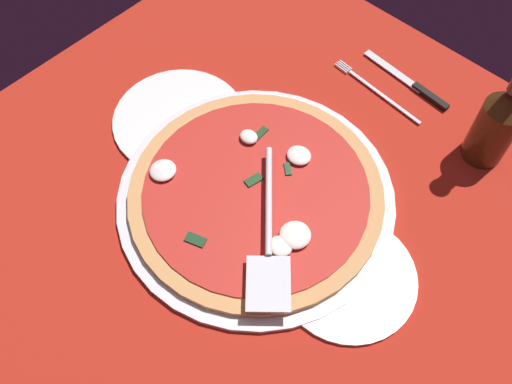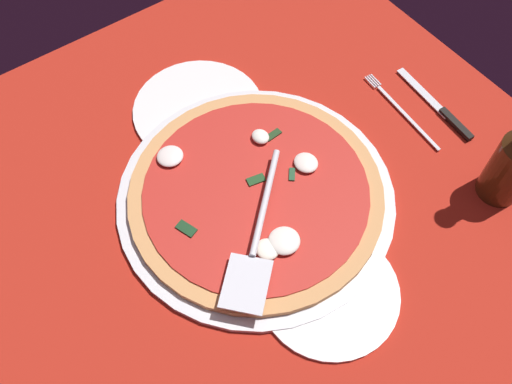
% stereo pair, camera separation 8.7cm
% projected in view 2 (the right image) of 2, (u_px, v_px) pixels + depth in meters
% --- Properties ---
extents(ground_plane, '(1.02, 1.02, 0.01)m').
position_uv_depth(ground_plane, '(255.00, 218.00, 0.88)').
color(ground_plane, '#A92216').
extents(checker_pattern, '(1.02, 1.02, 0.00)m').
position_uv_depth(checker_pattern, '(255.00, 217.00, 0.87)').
color(checker_pattern, silver).
rests_on(checker_pattern, ground_plane).
extents(pizza_pan, '(0.44, 0.44, 0.01)m').
position_uv_depth(pizza_pan, '(256.00, 197.00, 0.88)').
color(pizza_pan, silver).
rests_on(pizza_pan, ground_plane).
extents(dinner_plate_left, '(0.20, 0.20, 0.01)m').
position_uv_depth(dinner_plate_left, '(329.00, 292.00, 0.80)').
color(dinner_plate_left, white).
rests_on(dinner_plate_left, ground_plane).
extents(dinner_plate_right, '(0.23, 0.23, 0.01)m').
position_uv_depth(dinner_plate_right, '(198.00, 110.00, 0.98)').
color(dinner_plate_right, white).
rests_on(dinner_plate_right, ground_plane).
extents(pizza, '(0.40, 0.40, 0.03)m').
position_uv_depth(pizza, '(256.00, 193.00, 0.87)').
color(pizza, tan).
rests_on(pizza, pizza_pan).
extents(pizza_server, '(0.21, 0.22, 0.01)m').
position_uv_depth(pizza_server, '(257.00, 236.00, 0.80)').
color(pizza_server, silver).
rests_on(pizza_server, pizza).
extents(place_setting_near, '(0.21, 0.15, 0.01)m').
position_uv_depth(place_setting_near, '(421.00, 111.00, 0.98)').
color(place_setting_near, white).
rests_on(place_setting_near, ground_plane).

